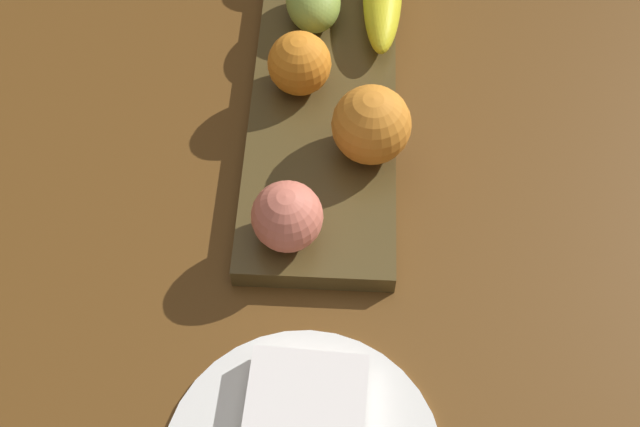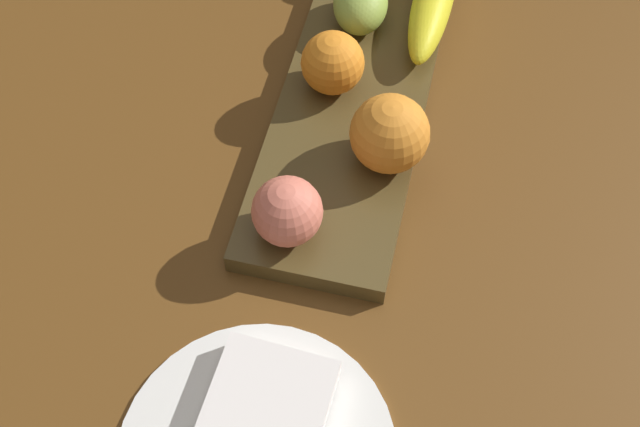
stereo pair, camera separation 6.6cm
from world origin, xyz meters
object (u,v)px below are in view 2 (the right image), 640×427
at_px(fruit_tray, 364,80).
at_px(folded_napkin, 270,415).
at_px(peach, 287,211).
at_px(orange_near_apple, 333,63).
at_px(grape_bunch, 361,3).
at_px(orange_near_banana, 390,134).

relative_size(fruit_tray, folded_napkin, 4.39).
bearing_deg(peach, fruit_tray, -7.89).
distance_m(orange_near_apple, grape_bunch, 0.09).
distance_m(peach, grape_bunch, 0.26).
bearing_deg(folded_napkin, orange_near_banana, -9.13).
xyz_separation_m(orange_near_banana, folded_napkin, (-0.25, 0.04, -0.04)).
height_order(orange_near_apple, peach, same).
xyz_separation_m(fruit_tray, peach, (-0.19, 0.03, 0.04)).
height_order(fruit_tray, orange_near_banana, orange_near_banana).
relative_size(grape_bunch, folded_napkin, 0.71).
bearing_deg(orange_near_apple, folded_napkin, -175.25).
bearing_deg(peach, orange_near_apple, 0.15).
bearing_deg(fruit_tray, orange_near_apple, 130.83).
xyz_separation_m(peach, folded_napkin, (-0.16, -0.03, -0.03)).
xyz_separation_m(orange_near_apple, folded_napkin, (-0.33, -0.03, -0.03)).
xyz_separation_m(peach, grape_bunch, (0.26, -0.01, -0.01)).
bearing_deg(orange_near_apple, peach, -179.85).
distance_m(fruit_tray, orange_near_apple, 0.05).
bearing_deg(grape_bunch, orange_near_apple, 174.94).
bearing_deg(fruit_tray, peach, 172.11).
height_order(peach, folded_napkin, peach).
distance_m(fruit_tray, orange_near_banana, 0.12).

